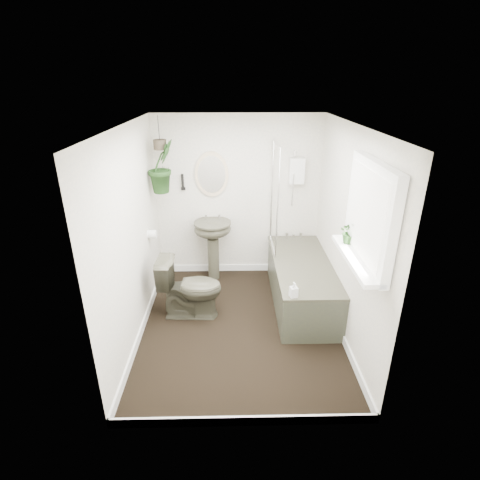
{
  "coord_description": "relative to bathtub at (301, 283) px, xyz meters",
  "views": [
    {
      "loc": [
        -0.08,
        -3.68,
        2.72
      ],
      "look_at": [
        0.0,
        0.15,
        1.05
      ],
      "focal_mm": 28.0,
      "sensor_mm": 36.0,
      "label": 1
    }
  ],
  "objects": [
    {
      "name": "shower_box",
      "position": [
        0.0,
        0.84,
        1.26
      ],
      "size": [
        0.2,
        0.1,
        0.35
      ],
      "primitive_type": "cube",
      "color": "white",
      "rests_on": "wall_back"
    },
    {
      "name": "window_blinds",
      "position": [
        0.24,
        -1.2,
        1.36
      ],
      "size": [
        0.01,
        0.86,
        0.76
      ],
      "primitive_type": "cube",
      "color": "white",
      "rests_on": "wall_right"
    },
    {
      "name": "toilet",
      "position": [
        -1.4,
        -0.25,
        0.09
      ],
      "size": [
        0.77,
        0.46,
        0.77
      ],
      "primitive_type": "imported",
      "rotation": [
        0.0,
        0.0,
        1.53
      ],
      "color": "#3D3C2E",
      "rests_on": "floor"
    },
    {
      "name": "hanging_pot",
      "position": [
        -1.77,
        0.54,
        1.67
      ],
      "size": [
        0.16,
        0.16,
        0.12
      ],
      "primitive_type": "cylinder",
      "color": "#362E22",
      "rests_on": "ceiling"
    },
    {
      "name": "toilet_roll_holder",
      "position": [
        -1.9,
        0.2,
        0.61
      ],
      "size": [
        0.11,
        0.11,
        0.11
      ],
      "primitive_type": "cylinder",
      "rotation": [
        0.0,
        1.57,
        0.0
      ],
      "color": "white",
      "rests_on": "wall_left"
    },
    {
      "name": "wall_sconce",
      "position": [
        -1.56,
        0.86,
        1.11
      ],
      "size": [
        0.04,
        0.04,
        0.22
      ],
      "primitive_type": "cylinder",
      "color": "black",
      "rests_on": "wall_back"
    },
    {
      "name": "ceiling",
      "position": [
        -0.8,
        -0.5,
        2.02
      ],
      "size": [
        2.3,
        2.8,
        0.02
      ],
      "primitive_type": "cube",
      "color": "white",
      "rests_on": "ground"
    },
    {
      "name": "oval_mirror",
      "position": [
        -1.16,
        0.87,
        1.21
      ],
      "size": [
        0.46,
        0.03,
        0.62
      ],
      "primitive_type": "ellipsoid",
      "color": "beige",
      "rests_on": "wall_back"
    },
    {
      "name": "wall_front",
      "position": [
        -0.8,
        -1.91,
        0.86
      ],
      "size": [
        2.3,
        0.02,
        2.3
      ],
      "primitive_type": "cube",
      "color": "#F0E6CD",
      "rests_on": "ground"
    },
    {
      "name": "skirting",
      "position": [
        -0.8,
        -0.5,
        -0.24
      ],
      "size": [
        2.3,
        2.8,
        0.1
      ],
      "primitive_type": "cube",
      "color": "white",
      "rests_on": "floor"
    },
    {
      "name": "hanging_plant",
      "position": [
        -1.77,
        0.54,
        1.39
      ],
      "size": [
        0.46,
        0.47,
        0.67
      ],
      "primitive_type": "imported",
      "rotation": [
        0.0,
        0.0,
        0.89
      ],
      "color": "black",
      "rests_on": "ceiling"
    },
    {
      "name": "wall_right",
      "position": [
        0.36,
        -0.5,
        0.86
      ],
      "size": [
        0.02,
        2.8,
        2.3
      ],
      "primitive_type": "cube",
      "color": "#F0E6CD",
      "rests_on": "ground"
    },
    {
      "name": "window_sill",
      "position": [
        0.22,
        -1.2,
        0.94
      ],
      "size": [
        0.18,
        1.0,
        0.04
      ],
      "primitive_type": "cube",
      "color": "white",
      "rests_on": "wall_right"
    },
    {
      "name": "window_recess",
      "position": [
        0.29,
        -1.2,
        1.36
      ],
      "size": [
        0.08,
        1.0,
        0.9
      ],
      "primitive_type": "cube",
      "color": "white",
      "rests_on": "wall_right"
    },
    {
      "name": "pedestal_sink",
      "position": [
        -1.16,
        0.68,
        0.15
      ],
      "size": [
        0.61,
        0.56,
        0.88
      ],
      "primitive_type": null,
      "rotation": [
        0.0,
        0.0,
        0.25
      ],
      "color": "#3D3C2E",
      "rests_on": "floor"
    },
    {
      "name": "soap_bottle",
      "position": [
        -0.24,
        -0.79,
        0.38
      ],
      "size": [
        0.09,
        0.1,
        0.17
      ],
      "primitive_type": "imported",
      "rotation": [
        0.0,
        0.0,
        0.27
      ],
      "color": "black",
      "rests_on": "bathtub"
    },
    {
      "name": "floor",
      "position": [
        -0.8,
        -0.5,
        -0.3
      ],
      "size": [
        2.3,
        2.8,
        0.02
      ],
      "primitive_type": "cube",
      "color": "black",
      "rests_on": "ground"
    },
    {
      "name": "bath_screen",
      "position": [
        -0.33,
        0.49,
        0.99
      ],
      "size": [
        0.04,
        0.72,
        1.4
      ],
      "primitive_type": null,
      "color": "silver",
      "rests_on": "bathtub"
    },
    {
      "name": "wall_back",
      "position": [
        -0.8,
        0.91,
        0.86
      ],
      "size": [
        2.3,
        0.02,
        2.3
      ],
      "primitive_type": "cube",
      "color": "#F0E6CD",
      "rests_on": "ground"
    },
    {
      "name": "wall_left",
      "position": [
        -1.96,
        -0.5,
        0.86
      ],
      "size": [
        0.02,
        2.8,
        2.3
      ],
      "primitive_type": "cube",
      "color": "#F0E6CD",
      "rests_on": "ground"
    },
    {
      "name": "sill_plant",
      "position": [
        0.24,
        -0.9,
        1.07
      ],
      "size": [
        0.22,
        0.2,
        0.22
      ],
      "primitive_type": "imported",
      "rotation": [
        0.0,
        0.0,
        -0.13
      ],
      "color": "black",
      "rests_on": "window_sill"
    },
    {
      "name": "bathtub",
      "position": [
        0.0,
        0.0,
        0.0
      ],
      "size": [
        0.72,
        1.72,
        0.58
      ],
      "primitive_type": null,
      "color": "#3D3C2E",
      "rests_on": "floor"
    }
  ]
}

